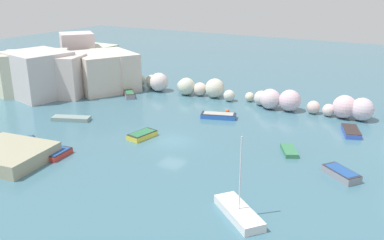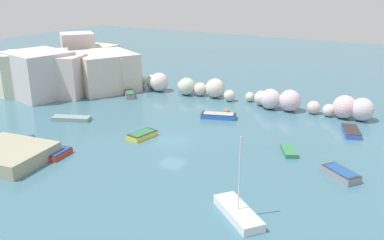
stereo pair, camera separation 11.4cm
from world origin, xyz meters
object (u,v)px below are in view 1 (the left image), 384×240
(moored_boat_1, at_px, (71,118))
(moored_boat_4, at_px, (341,173))
(stone_dock, at_px, (8,155))
(moored_boat_7, at_px, (129,94))
(moored_boat_9, at_px, (21,142))
(moored_boat_8, at_px, (289,151))
(moored_boat_6, at_px, (59,154))
(moored_boat_2, at_px, (142,135))
(moored_boat_3, at_px, (351,131))
(moored_boat_5, at_px, (218,116))
(moored_boat_0, at_px, (239,212))
(channel_buoy, at_px, (227,111))

(moored_boat_1, bearing_deg, moored_boat_4, -22.23)
(stone_dock, bearing_deg, moored_boat_7, 99.98)
(moored_boat_1, relative_size, moored_boat_4, 1.32)
(stone_dock, distance_m, moored_boat_9, 3.87)
(moored_boat_7, height_order, moored_boat_8, moored_boat_7)
(moored_boat_6, height_order, moored_boat_9, moored_boat_9)
(stone_dock, xyz_separation_m, moored_boat_9, (-2.22, 3.16, -0.32))
(moored_boat_9, bearing_deg, moored_boat_7, -147.61)
(moored_boat_2, height_order, moored_boat_3, moored_boat_2)
(moored_boat_2, relative_size, moored_boat_5, 0.75)
(moored_boat_0, height_order, moored_boat_8, moored_boat_0)
(moored_boat_0, height_order, moored_boat_6, moored_boat_0)
(channel_buoy, xyz_separation_m, moored_boat_8, (10.15, -8.03, -0.06))
(stone_dock, height_order, channel_buoy, stone_dock)
(moored_boat_1, bearing_deg, moored_boat_6, -73.82)
(moored_boat_2, relative_size, moored_boat_4, 0.95)
(moored_boat_1, distance_m, moored_boat_4, 29.82)
(moored_boat_9, bearing_deg, moored_boat_0, 113.87)
(moored_boat_2, distance_m, moored_boat_5, 10.30)
(moored_boat_3, height_order, moored_boat_9, moored_boat_9)
(channel_buoy, height_order, moored_boat_5, moored_boat_5)
(moored_boat_6, xyz_separation_m, moored_boat_8, (17.97, 11.39, -0.09))
(moored_boat_2, height_order, moored_boat_5, moored_boat_5)
(moored_boat_3, relative_size, moored_boat_6, 1.43)
(moored_boat_9, bearing_deg, moored_boat_6, 115.01)
(moored_boat_1, bearing_deg, channel_buoy, 15.12)
(channel_buoy, height_order, moored_boat_2, moored_boat_2)
(stone_dock, height_order, moored_boat_9, stone_dock)
(moored_boat_6, relative_size, moored_boat_7, 0.89)
(moored_boat_5, height_order, moored_boat_6, moored_boat_5)
(channel_buoy, xyz_separation_m, moored_boat_2, (-4.09, -11.70, 0.05))
(moored_boat_2, relative_size, moored_boat_6, 1.18)
(moored_boat_9, bearing_deg, moored_boat_4, 133.45)
(moored_boat_4, height_order, moored_boat_8, moored_boat_4)
(channel_buoy, bearing_deg, moored_boat_1, -141.91)
(moored_boat_3, xyz_separation_m, moored_boat_7, (-29.14, 0.02, 0.09))
(channel_buoy, bearing_deg, stone_dock, -116.10)
(stone_dock, height_order, moored_boat_6, stone_dock)
(stone_dock, xyz_separation_m, moored_boat_0, (21.52, 1.75, -0.28))
(moored_boat_7, bearing_deg, stone_dock, -33.75)
(moored_boat_4, relative_size, moored_boat_8, 1.10)
(moored_boat_2, bearing_deg, moored_boat_8, 113.64)
(moored_boat_6, distance_m, moored_boat_7, 20.74)
(channel_buoy, distance_m, moored_boat_1, 18.33)
(moored_boat_9, bearing_deg, moored_boat_8, 142.87)
(moored_boat_7, bearing_deg, moored_boat_1, -41.31)
(moored_boat_4, bearing_deg, moored_boat_3, -47.57)
(moored_boat_0, relative_size, moored_boat_8, 1.90)
(moored_boat_3, height_order, moored_boat_7, moored_boat_7)
(moored_boat_1, bearing_deg, moored_boat_2, -25.13)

